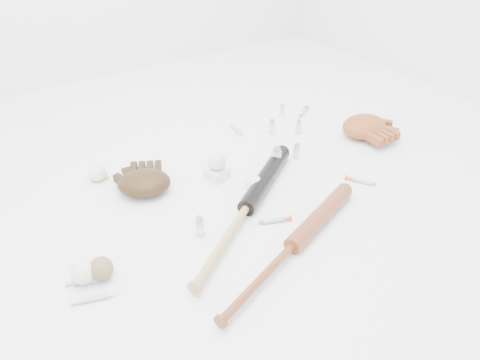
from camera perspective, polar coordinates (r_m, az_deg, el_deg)
bat_dark at (r=1.68m, az=0.80°, el=-3.35°), size 0.78×0.55×0.07m
bat_wood at (r=1.54m, az=6.44°, el=-7.92°), size 0.78×0.33×0.06m
glove_dark at (r=1.83m, az=-11.60°, el=-0.31°), size 0.33×0.33×0.09m
glove_tan at (r=2.27m, az=14.93°, el=6.37°), size 0.27×0.27×0.10m
trading_card at (r=2.00m, az=-16.73°, el=0.58°), size 0.08×0.10×0.00m
pedestal at (r=1.89m, az=-2.83°, el=0.82°), size 0.09×0.09×0.04m
baseball_on_pedestal at (r=1.86m, az=-2.88°, el=2.34°), size 0.07×0.07×0.07m
baseball_left at (r=1.50m, az=-18.59°, el=-10.57°), size 0.08×0.08×0.08m
baseball_upper at (r=1.95m, az=-16.97°, el=0.86°), size 0.07×0.07×0.07m
baseball_mid at (r=1.79m, az=1.77°, el=-0.60°), size 0.07×0.07×0.07m
baseball_aged at (r=1.50m, az=-16.59°, el=-10.32°), size 0.07×0.07×0.07m
syringe_0 at (r=1.51m, az=-18.24°, el=-11.65°), size 0.14×0.08×0.02m
syringe_1 at (r=1.66m, az=3.98°, el=-4.94°), size 0.16×0.09×0.02m
syringe_2 at (r=2.26m, az=-0.59°, el=6.30°), size 0.06×0.17×0.02m
syringe_3 at (r=1.93m, az=14.76°, el=-0.12°), size 0.11×0.16×0.02m
syringe_4 at (r=2.44m, az=7.66°, el=8.17°), size 0.15×0.11×0.02m
syringe_5 at (r=1.46m, az=-17.22°, el=-13.55°), size 0.16×0.08×0.02m
vial_0 at (r=2.24m, az=7.14°, el=6.46°), size 0.03×0.03×0.07m
vial_1 at (r=2.22m, az=3.91°, el=6.53°), size 0.03×0.03×0.07m
vial_2 at (r=2.03m, az=6.92°, el=3.55°), size 0.03×0.03×0.07m
vial_3 at (r=1.94m, az=4.45°, el=2.67°), size 0.04×0.04×0.10m
vial_4 at (r=1.59m, az=-4.94°, el=-5.62°), size 0.03×0.03×0.08m
vial_5 at (r=2.40m, az=5.15°, el=8.47°), size 0.02×0.02×0.06m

